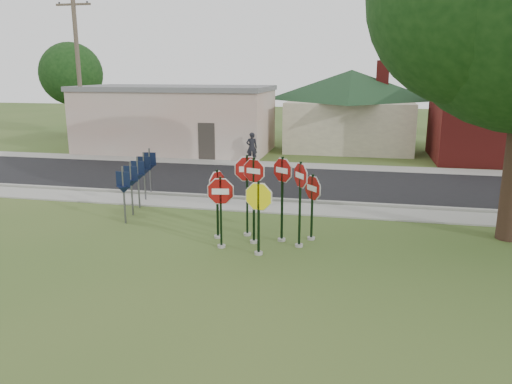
% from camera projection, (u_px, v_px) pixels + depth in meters
% --- Properties ---
extents(ground, '(120.00, 120.00, 0.00)m').
position_uv_depth(ground, '(250.00, 260.00, 13.90)').
color(ground, '#365520').
rests_on(ground, ground).
extents(sidewalk_near, '(60.00, 1.60, 0.06)m').
position_uv_depth(sidewalk_near, '(282.00, 208.00, 19.12)').
color(sidewalk_near, gray).
rests_on(sidewalk_near, ground).
extents(road, '(60.00, 7.00, 0.04)m').
position_uv_depth(road, '(297.00, 183.00, 23.40)').
color(road, black).
rests_on(road, ground).
extents(sidewalk_far, '(60.00, 1.60, 0.06)m').
position_uv_depth(sidewalk_far, '(307.00, 166.00, 27.48)').
color(sidewalk_far, gray).
rests_on(sidewalk_far, ground).
extents(curb, '(60.00, 0.20, 0.14)m').
position_uv_depth(curb, '(286.00, 200.00, 20.06)').
color(curb, gray).
rests_on(curb, ground).
extents(stop_sign_center, '(0.95, 0.32, 2.75)m').
position_uv_depth(stop_sign_center, '(254.00, 189.00, 14.93)').
color(stop_sign_center, gray).
rests_on(stop_sign_center, ground).
extents(stop_sign_yellow, '(1.11, 0.24, 2.28)m').
position_uv_depth(stop_sign_yellow, '(259.00, 208.00, 14.04)').
color(stop_sign_yellow, gray).
rests_on(stop_sign_yellow, ground).
extents(stop_sign_left, '(1.08, 0.24, 2.28)m').
position_uv_depth(stop_sign_left, '(221.00, 203.00, 14.60)').
color(stop_sign_left, gray).
rests_on(stop_sign_left, ground).
extents(stop_sign_right, '(0.62, 0.83, 2.70)m').
position_uv_depth(stop_sign_right, '(300.00, 193.00, 14.60)').
color(stop_sign_right, gray).
rests_on(stop_sign_right, ground).
extents(stop_sign_back_right, '(0.86, 0.59, 2.75)m').
position_uv_depth(stop_sign_back_right, '(282.00, 187.00, 15.10)').
color(stop_sign_back_right, gray).
rests_on(stop_sign_back_right, ground).
extents(stop_sign_back_left, '(1.02, 0.44, 2.73)m').
position_uv_depth(stop_sign_back_left, '(247.00, 183.00, 15.62)').
color(stop_sign_back_left, gray).
rests_on(stop_sign_back_left, ground).
extents(stop_sign_far_right, '(0.72, 0.82, 2.19)m').
position_uv_depth(stop_sign_far_right, '(312.00, 199.00, 15.32)').
color(stop_sign_far_right, gray).
rests_on(stop_sign_far_right, ground).
extents(stop_sign_far_left, '(0.39, 0.96, 2.30)m').
position_uv_depth(stop_sign_far_left, '(217.00, 195.00, 15.46)').
color(stop_sign_far_left, gray).
rests_on(stop_sign_far_left, ground).
extents(route_sign_row, '(1.43, 4.63, 2.00)m').
position_uv_depth(route_sign_row, '(138.00, 177.00, 18.98)').
color(route_sign_row, '#59595E').
rests_on(route_sign_row, ground).
extents(building_stucco, '(12.20, 6.20, 4.20)m').
position_uv_depth(building_stucco, '(176.00, 118.00, 32.31)').
color(building_stucco, beige).
rests_on(building_stucco, ground).
extents(building_house, '(11.60, 11.60, 6.20)m').
position_uv_depth(building_house, '(351.00, 93.00, 33.53)').
color(building_house, beige).
rests_on(building_house, ground).
extents(utility_pole_near, '(2.20, 0.26, 9.50)m').
position_uv_depth(utility_pole_near, '(79.00, 74.00, 30.00)').
color(utility_pole_near, '#4B3B32').
rests_on(utility_pole_near, ground).
extents(bg_tree_left, '(4.90, 4.90, 7.35)m').
position_uv_depth(bg_tree_left, '(71.00, 74.00, 39.60)').
color(bg_tree_left, black).
rests_on(bg_tree_left, ground).
extents(pedestrian, '(0.71, 0.56, 1.71)m').
position_uv_depth(pedestrian, '(252.00, 147.00, 28.18)').
color(pedestrian, black).
rests_on(pedestrian, sidewalk_far).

